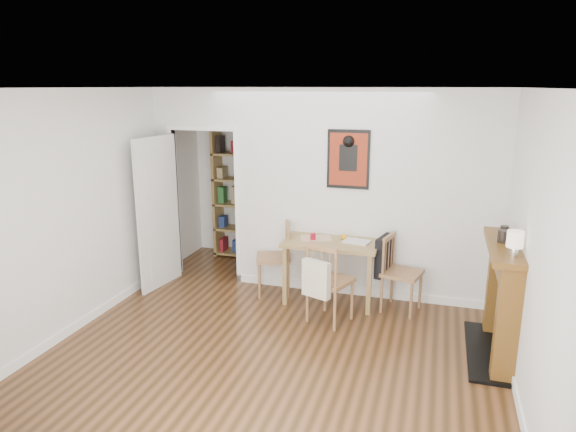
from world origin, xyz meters
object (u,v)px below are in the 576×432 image
(red_glass, at_px, (313,237))
(orange_fruit, at_px, (344,237))
(mantel_lamp, at_px, (515,241))
(ceramic_jar_b, at_px, (504,231))
(dining_table, at_px, (332,247))
(chair_left, at_px, (273,258))
(ceramic_jar_a, at_px, (503,236))
(chair_right, at_px, (400,273))
(bookshelf, at_px, (242,192))
(fireplace, at_px, (503,297))
(chair_front, at_px, (329,281))
(notebook, at_px, (356,242))

(red_glass, relative_size, orange_fruit, 1.20)
(mantel_lamp, bearing_deg, ceramic_jar_b, 91.45)
(dining_table, xyz_separation_m, red_glass, (-0.23, -0.06, 0.14))
(chair_left, bearing_deg, ceramic_jar_a, -17.31)
(chair_left, distance_m, chair_right, 1.61)
(ceramic_jar_a, relative_size, ceramic_jar_b, 1.16)
(chair_left, relative_size, bookshelf, 0.45)
(chair_left, bearing_deg, fireplace, -17.78)
(mantel_lamp, bearing_deg, bookshelf, 144.79)
(bookshelf, xyz_separation_m, red_glass, (1.47, -1.36, -0.20))
(ceramic_jar_a, bearing_deg, chair_left, 162.69)
(chair_left, height_order, chair_front, chair_front)
(orange_fruit, bearing_deg, chair_right, -10.76)
(chair_right, distance_m, red_glass, 1.13)
(chair_left, height_order, ceramic_jar_b, ceramic_jar_b)
(chair_left, relative_size, ceramic_jar_b, 9.21)
(red_glass, relative_size, notebook, 0.28)
(chair_front, relative_size, bookshelf, 0.46)
(chair_right, bearing_deg, ceramic_jar_b, -25.89)
(chair_left, relative_size, orange_fruit, 12.91)
(dining_table, bearing_deg, bookshelf, 142.52)
(chair_front, bearing_deg, ceramic_jar_b, 1.08)
(orange_fruit, bearing_deg, notebook, -19.52)
(red_glass, bearing_deg, chair_front, -58.63)
(fireplace, xyz_separation_m, mantel_lamp, (-0.00, -0.38, 0.69))
(notebook, bearing_deg, ceramic_jar_a, -27.95)
(dining_table, bearing_deg, chair_right, -4.82)
(red_glass, bearing_deg, chair_left, 173.82)
(dining_table, bearing_deg, red_glass, -165.76)
(red_glass, distance_m, notebook, 0.53)
(chair_right, relative_size, fireplace, 0.74)
(fireplace, bearing_deg, chair_left, 162.22)
(bookshelf, xyz_separation_m, fireplace, (3.58, -2.15, -0.41))
(red_glass, bearing_deg, mantel_lamp, -28.96)
(red_glass, relative_size, mantel_lamp, 0.38)
(fireplace, relative_size, mantel_lamp, 5.43)
(chair_right, relative_size, mantel_lamp, 4.00)
(dining_table, distance_m, mantel_lamp, 2.33)
(chair_left, distance_m, bookshelf, 1.69)
(bookshelf, xyz_separation_m, ceramic_jar_a, (3.53, -2.11, 0.20))
(chair_left, distance_m, chair_front, 1.05)
(chair_right, bearing_deg, ceramic_jar_a, -36.75)
(ceramic_jar_b, bearing_deg, chair_right, 154.11)
(red_glass, bearing_deg, notebook, 6.77)
(bookshelf, height_order, red_glass, bookshelf)
(bookshelf, bearing_deg, notebook, -32.99)
(orange_fruit, height_order, ceramic_jar_b, ceramic_jar_b)
(orange_fruit, bearing_deg, bookshelf, 145.94)
(chair_right, xyz_separation_m, chair_front, (-0.74, -0.53, 0.01))
(chair_front, bearing_deg, ceramic_jar_a, -6.84)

